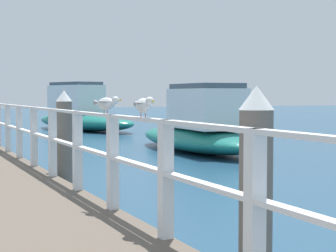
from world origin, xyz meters
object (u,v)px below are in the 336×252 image
(boat_2, at_px, (81,114))
(boat_0, at_px, (199,129))
(dock_piling_far, at_px, (64,143))
(seagull_foreground, at_px, (144,104))
(dock_piling_near, at_px, (256,201))
(seagull_background, at_px, (107,103))

(boat_2, bearing_deg, boat_0, -102.88)
(dock_piling_far, xyz_separation_m, seagull_foreground, (-0.38, -4.85, 0.78))
(dock_piling_near, relative_size, boat_0, 0.25)
(dock_piling_near, relative_size, seagull_foreground, 4.06)
(dock_piling_near, relative_size, seagull_background, 4.22)
(dock_piling_near, bearing_deg, seagull_background, 97.72)
(dock_piling_far, distance_m, boat_2, 20.05)
(dock_piling_near, bearing_deg, boat_0, 64.77)
(dock_piling_far, height_order, seagull_background, dock_piling_far)
(seagull_foreground, relative_size, boat_2, 0.06)
(boat_0, relative_size, boat_2, 0.88)
(boat_0, bearing_deg, seagull_background, 60.17)
(seagull_foreground, relative_size, boat_0, 0.06)
(dock_piling_near, relative_size, dock_piling_far, 1.00)
(dock_piling_near, height_order, seagull_foreground, dock_piling_near)
(dock_piling_near, relative_size, boat_2, 0.22)
(dock_piling_near, height_order, seagull_background, dock_piling_near)
(dock_piling_far, bearing_deg, boat_2, 73.39)
(boat_0, xyz_separation_m, boat_2, (-0.34, 12.72, 0.10))
(dock_piling_far, bearing_deg, seagull_foreground, -94.48)
(boat_0, distance_m, boat_2, 12.73)
(boat_2, bearing_deg, dock_piling_near, -117.03)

